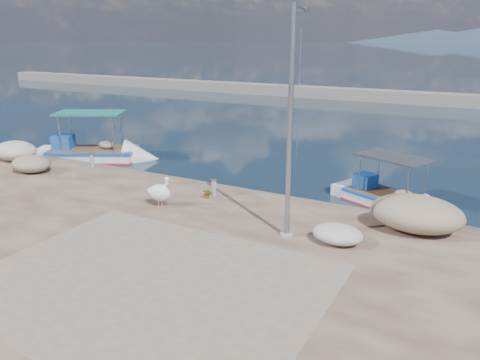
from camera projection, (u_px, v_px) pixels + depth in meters
name	position (u px, v px, depth m)	size (l,w,h in m)	color
ground	(184.00, 248.00, 15.24)	(1400.00, 1400.00, 0.00)	#162635
quay	(24.00, 342.00, 10.13)	(44.00, 22.00, 0.50)	#4D3221
quay_patch	(148.00, 282.00, 12.12)	(9.00, 7.00, 0.01)	gray
breakwater	(407.00, 97.00, 48.63)	(120.00, 2.20, 7.50)	gray
boat_left	(93.00, 156.00, 26.11)	(6.78, 4.89, 3.14)	white
boat_right	(388.00, 201.00, 18.99)	(5.29, 3.53, 2.43)	white
pelican	(160.00, 192.00, 17.41)	(1.23, 0.72, 1.17)	tan
lamp_post	(290.00, 134.00, 13.98)	(0.44, 0.96, 7.00)	gray
bollard_near	(214.00, 187.00, 18.55)	(0.25, 0.25, 0.75)	gray
bollard_far	(92.00, 159.00, 22.83)	(0.23, 0.23, 0.68)	gray
potted_plant	(207.00, 193.00, 18.38)	(0.37, 0.32, 0.41)	#33722D
net_pile_d	(338.00, 234.00, 14.35)	(1.57, 1.18, 0.59)	beige
net_pile_c	(416.00, 214.00, 15.22)	(2.97, 2.12, 1.17)	tan
net_pile_a	(16.00, 151.00, 24.01)	(2.43, 1.77, 0.99)	beige
net_pile_b	(31.00, 164.00, 21.95)	(1.98, 1.54, 0.77)	tan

